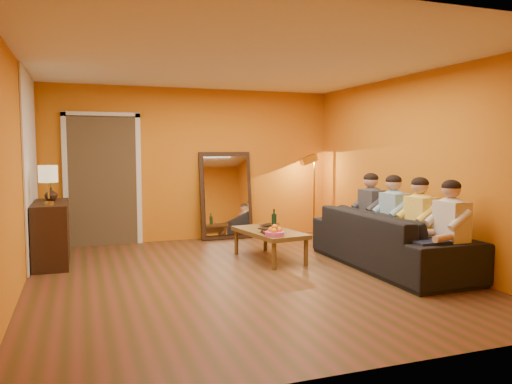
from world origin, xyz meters
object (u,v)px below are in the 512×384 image
object	(u,v)px
dog	(364,239)
laptop	(272,225)
person_far_left	(451,233)
person_far_right	(371,215)
person_mid_left	(420,226)
floor_lamp	(314,196)
table_lamp	(48,185)
coffee_table	(269,245)
person_mid_right	(394,220)
sideboard	(51,233)
sofa	(390,239)
mirror_frame	(226,195)
tumbler	(274,225)
wine_bottle	(274,220)
vase	(51,194)

from	to	relation	value
dog	laptop	world-z (taller)	dog
person_far_left	person_far_right	xyz separation A→B (m)	(0.00, 1.65, 0.00)
person_mid_left	laptop	bearing A→B (deg)	126.33
person_far_right	floor_lamp	bearing A→B (deg)	90.95
table_lamp	person_far_right	distance (m)	4.46
coffee_table	person_mid_left	bearing A→B (deg)	-52.76
person_mid_right	sideboard	bearing A→B (deg)	159.79
sideboard	sofa	bearing A→B (deg)	-21.94
mirror_frame	coffee_table	distance (m)	1.92
coffee_table	tumbler	distance (m)	0.31
wine_bottle	coffee_table	bearing A→B (deg)	135.00
sideboard	table_lamp	size ratio (longest dim) A/B	2.31
sideboard	person_mid_right	distance (m)	4.66
sofa	person_mid_left	world-z (taller)	person_mid_left
sofa	person_far_left	size ratio (longest dim) A/B	2.11
floor_lamp	tumbler	distance (m)	1.93
sideboard	table_lamp	xyz separation A→B (m)	(0.00, -0.30, 0.68)
person_mid_right	wine_bottle	world-z (taller)	person_mid_right
laptop	person_far_right	bearing A→B (deg)	-59.57
sofa	table_lamp	bearing A→B (deg)	71.63
floor_lamp	person_far_right	distance (m)	1.82
mirror_frame	sideboard	size ratio (longest dim) A/B	1.29
coffee_table	person_mid_right	xyz separation A→B (m)	(1.47, -0.86, 0.40)
sideboard	vase	xyz separation A→B (m)	(0.00, 0.25, 0.52)
laptop	sofa	bearing A→B (deg)	-80.98
sideboard	person_far_right	distance (m)	4.50
sofa	floor_lamp	world-z (taller)	floor_lamp
wine_bottle	mirror_frame	bearing A→B (deg)	94.80
floor_lamp	person_far_right	xyz separation A→B (m)	(0.03, -1.81, -0.11)
table_lamp	person_mid_right	distance (m)	4.59
person_far_right	mirror_frame	bearing A→B (deg)	126.46
dog	vase	xyz separation A→B (m)	(-4.09, 1.57, 0.63)
vase	person_far_right	bearing A→B (deg)	-16.67
dog	person_far_left	size ratio (longest dim) A/B	0.52
tumbler	laptop	distance (m)	0.24
person_mid_left	vase	size ratio (longest dim) A/B	6.67
coffee_table	floor_lamp	xyz separation A→B (m)	(1.44, 1.51, 0.51)
person_mid_left	person_far_right	world-z (taller)	same
sofa	tumbler	xyz separation A→B (m)	(-1.22, 1.08, 0.09)
mirror_frame	coffee_table	world-z (taller)	mirror_frame
person_mid_right	wine_bottle	xyz separation A→B (m)	(-1.42, 0.81, -0.03)
person_far_left	person_mid_right	xyz separation A→B (m)	(0.00, 1.10, 0.00)
tumbler	table_lamp	bearing A→B (deg)	173.73
floor_lamp	person_far_left	world-z (taller)	floor_lamp
laptop	person_far_left	bearing A→B (deg)	-93.37
mirror_frame	sofa	distance (m)	3.17
table_lamp	floor_lamp	world-z (taller)	floor_lamp
coffee_table	person_far_left	xyz separation A→B (m)	(1.47, -1.96, 0.40)
sofa	vase	distance (m)	4.70
person_far_left	person_mid_right	size ratio (longest dim) A/B	1.00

